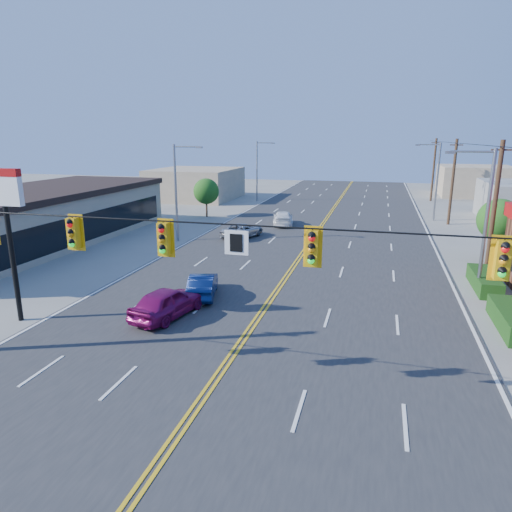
% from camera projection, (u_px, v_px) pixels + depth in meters
% --- Properties ---
extents(ground, '(160.00, 160.00, 0.00)m').
position_uv_depth(ground, '(204.00, 397.00, 15.46)').
color(ground, gray).
rests_on(ground, ground).
extents(road, '(20.00, 120.00, 0.06)m').
position_uv_depth(road, '(302.00, 254.00, 34.13)').
color(road, '#2D2D30').
rests_on(road, ground).
extents(signal_span, '(24.32, 0.34, 9.00)m').
position_uv_depth(signal_span, '(196.00, 258.00, 14.25)').
color(signal_span, '#47301E').
rests_on(signal_span, ground).
extents(strip_mall, '(10.40, 26.40, 4.40)m').
position_uv_depth(strip_mall, '(32.00, 216.00, 37.25)').
color(strip_mall, tan).
rests_on(strip_mall, ground).
extents(pizza_hut_sign, '(1.90, 0.30, 6.85)m').
position_uv_depth(pizza_hut_sign, '(6.00, 214.00, 20.66)').
color(pizza_hut_sign, black).
rests_on(pizza_hut_sign, ground).
extents(streetlight_se, '(2.55, 0.25, 8.00)m').
position_uv_depth(streetlight_se, '(483.00, 214.00, 24.67)').
color(streetlight_se, gray).
rests_on(streetlight_se, ground).
extents(streetlight_ne, '(2.55, 0.25, 8.00)m').
position_uv_depth(streetlight_ne, '(435.00, 177.00, 47.09)').
color(streetlight_ne, gray).
rests_on(streetlight_ne, ground).
extents(streetlight_sw, '(2.55, 0.25, 8.00)m').
position_uv_depth(streetlight_sw, '(178.00, 187.00, 37.59)').
color(streetlight_sw, gray).
rests_on(streetlight_sw, ground).
extents(streetlight_nw, '(2.55, 0.25, 8.00)m').
position_uv_depth(streetlight_nw, '(258.00, 168.00, 61.87)').
color(streetlight_nw, gray).
rests_on(streetlight_nw, ground).
extents(utility_pole_near, '(0.28, 0.28, 8.40)m').
position_uv_depth(utility_pole_near, '(494.00, 210.00, 28.14)').
color(utility_pole_near, '#47301E').
rests_on(utility_pole_near, ground).
extents(utility_pole_mid, '(0.28, 0.28, 8.40)m').
position_uv_depth(utility_pole_mid, '(452.00, 182.00, 44.95)').
color(utility_pole_mid, '#47301E').
rests_on(utility_pole_mid, ground).
extents(utility_pole_far, '(0.28, 0.28, 8.40)m').
position_uv_depth(utility_pole_far, '(434.00, 170.00, 61.76)').
color(utility_pole_far, '#47301E').
rests_on(utility_pole_far, ground).
extents(tree_kfc_rear, '(2.94, 2.94, 4.41)m').
position_uv_depth(tree_kfc_rear, '(499.00, 220.00, 31.87)').
color(tree_kfc_rear, '#47301E').
rests_on(tree_kfc_rear, ground).
extents(tree_west, '(2.80, 2.80, 4.20)m').
position_uv_depth(tree_west, '(206.00, 191.00, 49.79)').
color(tree_west, '#47301E').
rests_on(tree_west, ground).
extents(bld_west_far, '(11.00, 12.00, 4.20)m').
position_uv_depth(bld_west_far, '(196.00, 184.00, 64.80)').
color(bld_west_far, tan).
rests_on(bld_west_far, ground).
extents(bld_east_far, '(10.00, 10.00, 4.40)m').
position_uv_depth(bld_east_far, '(475.00, 181.00, 68.03)').
color(bld_east_far, tan).
rests_on(bld_east_far, ground).
extents(car_magenta, '(2.64, 4.62, 1.48)m').
position_uv_depth(car_magenta, '(168.00, 303.00, 22.08)').
color(car_magenta, '#7B0D50').
rests_on(car_magenta, ground).
extents(car_blue, '(2.30, 4.08, 1.27)m').
position_uv_depth(car_blue, '(203.00, 286.00, 24.99)').
color(car_blue, '#0E1F51').
rests_on(car_blue, ground).
extents(car_white, '(2.77, 4.94, 1.35)m').
position_uv_depth(car_white, '(283.00, 219.00, 45.31)').
color(car_white, white).
rests_on(car_white, ground).
extents(car_silver, '(3.30, 4.86, 1.24)m').
position_uv_depth(car_silver, '(243.00, 231.00, 39.71)').
color(car_silver, '#B1B2B6').
rests_on(car_silver, ground).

